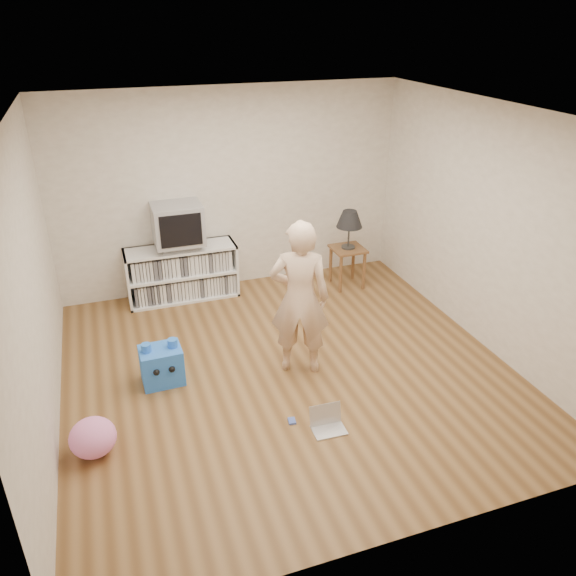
{
  "coord_description": "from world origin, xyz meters",
  "views": [
    {
      "loc": [
        -1.59,
        -4.62,
        3.39
      ],
      "look_at": [
        0.14,
        0.4,
        0.75
      ],
      "focal_mm": 35.0,
      "sensor_mm": 36.0,
      "label": 1
    }
  ],
  "objects_px": {
    "media_unit": "(182,272)",
    "laptop": "(327,422)",
    "side_table": "(348,257)",
    "person": "(300,299)",
    "dvd_deck": "(180,245)",
    "crt_tv": "(178,224)",
    "plush_blue": "(162,365)",
    "table_lamp": "(349,220)",
    "plush_pink": "(93,438)"
  },
  "relations": [
    {
      "from": "media_unit",
      "to": "plush_pink",
      "type": "relative_size",
      "value": 3.59
    },
    {
      "from": "dvd_deck",
      "to": "person",
      "type": "height_order",
      "value": "person"
    },
    {
      "from": "crt_tv",
      "to": "table_lamp",
      "type": "xyz_separation_m",
      "value": [
        2.16,
        -0.37,
        -0.08
      ]
    },
    {
      "from": "crt_tv",
      "to": "table_lamp",
      "type": "height_order",
      "value": "crt_tv"
    },
    {
      "from": "person",
      "to": "laptop",
      "type": "relative_size",
      "value": 5.39
    },
    {
      "from": "crt_tv",
      "to": "plush_blue",
      "type": "xyz_separation_m",
      "value": [
        -0.52,
        -1.8,
        -0.82
      ]
    },
    {
      "from": "side_table",
      "to": "plush_pink",
      "type": "distance_m",
      "value": 4.08
    },
    {
      "from": "crt_tv",
      "to": "media_unit",
      "type": "bearing_deg",
      "value": 90.0
    },
    {
      "from": "media_unit",
      "to": "dvd_deck",
      "type": "xyz_separation_m",
      "value": [
        0.0,
        -0.02,
        0.39
      ]
    },
    {
      "from": "person",
      "to": "laptop",
      "type": "distance_m",
      "value": 1.24
    },
    {
      "from": "side_table",
      "to": "table_lamp",
      "type": "distance_m",
      "value": 0.53
    },
    {
      "from": "plush_pink",
      "to": "laptop",
      "type": "bearing_deg",
      "value": -9.77
    },
    {
      "from": "laptop",
      "to": "plush_blue",
      "type": "distance_m",
      "value": 1.77
    },
    {
      "from": "side_table",
      "to": "person",
      "type": "relative_size",
      "value": 0.34
    },
    {
      "from": "media_unit",
      "to": "plush_blue",
      "type": "bearing_deg",
      "value": -105.86
    },
    {
      "from": "media_unit",
      "to": "side_table",
      "type": "xyz_separation_m",
      "value": [
        2.16,
        -0.39,
        0.07
      ]
    },
    {
      "from": "side_table",
      "to": "plush_pink",
      "type": "height_order",
      "value": "side_table"
    },
    {
      "from": "table_lamp",
      "to": "plush_pink",
      "type": "bearing_deg",
      "value": -145.94
    },
    {
      "from": "media_unit",
      "to": "table_lamp",
      "type": "height_order",
      "value": "table_lamp"
    },
    {
      "from": "laptop",
      "to": "media_unit",
      "type": "bearing_deg",
      "value": 106.76
    },
    {
      "from": "dvd_deck",
      "to": "plush_blue",
      "type": "height_order",
      "value": "dvd_deck"
    },
    {
      "from": "side_table",
      "to": "table_lamp",
      "type": "relative_size",
      "value": 1.07
    },
    {
      "from": "laptop",
      "to": "plush_pink",
      "type": "relative_size",
      "value": 0.78
    },
    {
      "from": "person",
      "to": "plush_blue",
      "type": "distance_m",
      "value": 1.53
    },
    {
      "from": "table_lamp",
      "to": "laptop",
      "type": "xyz_separation_m",
      "value": [
        -1.38,
        -2.62,
        -0.89
      ]
    },
    {
      "from": "crt_tv",
      "to": "person",
      "type": "bearing_deg",
      "value": -66.63
    },
    {
      "from": "media_unit",
      "to": "plush_blue",
      "type": "relative_size",
      "value": 2.97
    },
    {
      "from": "side_table",
      "to": "plush_pink",
      "type": "xyz_separation_m",
      "value": [
        -3.37,
        -2.28,
        -0.25
      ]
    },
    {
      "from": "crt_tv",
      "to": "laptop",
      "type": "height_order",
      "value": "crt_tv"
    },
    {
      "from": "table_lamp",
      "to": "plush_pink",
      "type": "relative_size",
      "value": 1.32
    },
    {
      "from": "media_unit",
      "to": "plush_pink",
      "type": "distance_m",
      "value": 2.93
    },
    {
      "from": "dvd_deck",
      "to": "plush_blue",
      "type": "distance_m",
      "value": 1.95
    },
    {
      "from": "plush_blue",
      "to": "media_unit",
      "type": "bearing_deg",
      "value": 72.57
    },
    {
      "from": "dvd_deck",
      "to": "person",
      "type": "distance_m",
      "value": 2.2
    },
    {
      "from": "person",
      "to": "plush_blue",
      "type": "bearing_deg",
      "value": 13.14
    },
    {
      "from": "laptop",
      "to": "plush_blue",
      "type": "height_order",
      "value": "plush_blue"
    },
    {
      "from": "side_table",
      "to": "laptop",
      "type": "xyz_separation_m",
      "value": [
        -1.38,
        -2.62,
        -0.36
      ]
    },
    {
      "from": "person",
      "to": "table_lamp",
      "type": "bearing_deg",
      "value": -106.09
    },
    {
      "from": "media_unit",
      "to": "table_lamp",
      "type": "xyz_separation_m",
      "value": [
        2.16,
        -0.39,
        0.59
      ]
    },
    {
      "from": "dvd_deck",
      "to": "plush_pink",
      "type": "height_order",
      "value": "dvd_deck"
    },
    {
      "from": "crt_tv",
      "to": "plush_pink",
      "type": "height_order",
      "value": "crt_tv"
    },
    {
      "from": "side_table",
      "to": "laptop",
      "type": "bearing_deg",
      "value": -117.74
    },
    {
      "from": "crt_tv",
      "to": "plush_pink",
      "type": "bearing_deg",
      "value": -114.53
    },
    {
      "from": "crt_tv",
      "to": "plush_blue",
      "type": "bearing_deg",
      "value": -106.02
    },
    {
      "from": "dvd_deck",
      "to": "person",
      "type": "bearing_deg",
      "value": -66.66
    },
    {
      "from": "side_table",
      "to": "media_unit",
      "type": "bearing_deg",
      "value": 169.89
    },
    {
      "from": "table_lamp",
      "to": "plush_pink",
      "type": "xyz_separation_m",
      "value": [
        -3.37,
        -2.28,
        -0.78
      ]
    },
    {
      "from": "media_unit",
      "to": "crt_tv",
      "type": "bearing_deg",
      "value": -90.0
    },
    {
      "from": "media_unit",
      "to": "laptop",
      "type": "relative_size",
      "value": 4.6
    },
    {
      "from": "side_table",
      "to": "person",
      "type": "xyz_separation_m",
      "value": [
        -1.29,
        -1.65,
        0.4
      ]
    }
  ]
}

